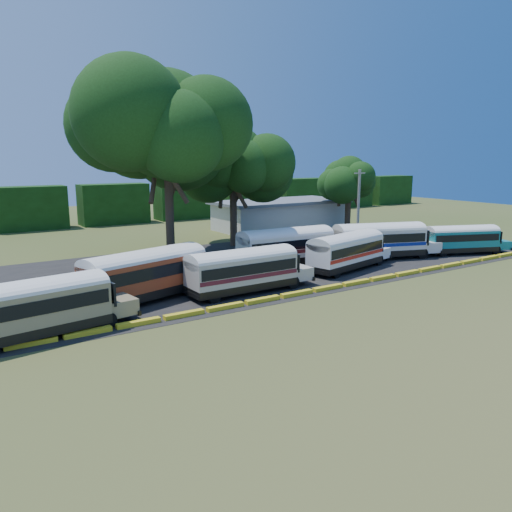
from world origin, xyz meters
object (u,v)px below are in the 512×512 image
bus_cream_west (245,268)px  bus_white_red (347,249)px  bus_beige (34,305)px  tree_west (167,125)px  bus_red (148,271)px  bus_teal (463,238)px

bus_cream_west → bus_white_red: size_ratio=0.97×
bus_beige → tree_west: tree_west is taller
bus_beige → bus_red: bus_red is taller
bus_cream_west → bus_teal: (27.12, 0.55, -0.17)m
bus_beige → bus_white_red: (26.47, 3.24, -0.05)m
bus_red → bus_cream_west: 6.97m
bus_red → bus_teal: 33.78m
bus_beige → bus_red: bearing=17.7°
bus_beige → bus_cream_west: bus_beige is taller
bus_teal → bus_white_red: bearing=-162.2°
bus_beige → bus_red: (8.15, 3.90, 0.14)m
bus_red → bus_white_red: 18.34m
bus_cream_west → tree_west: tree_west is taller
bus_beige → bus_teal: 41.95m
bus_cream_west → bus_white_red: bus_white_red is taller
bus_cream_west → bus_teal: bus_cream_west is taller
bus_teal → bus_red: bearing=-161.4°
bus_cream_west → bus_white_red: 11.80m
bus_red → tree_west: 16.46m
bus_beige → tree_west: bearing=37.4°
bus_cream_west → tree_west: bearing=90.8°
bus_white_red → bus_red: bearing=164.9°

